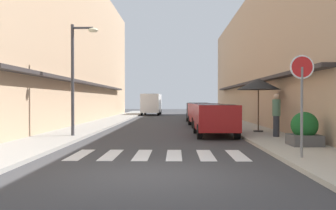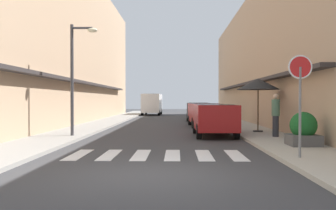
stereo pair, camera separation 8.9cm
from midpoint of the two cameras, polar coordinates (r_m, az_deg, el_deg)
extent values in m
plane|color=#38383A|center=(24.11, 0.06, -3.19)|extent=(88.51, 88.51, 0.00)
cube|color=gray|center=(24.63, -10.56, -2.98)|extent=(2.32, 56.32, 0.12)
cube|color=#ADA899|center=(24.42, 10.78, -3.01)|extent=(2.32, 56.32, 0.12)
cube|color=tan|center=(26.83, -17.90, 9.13)|extent=(5.00, 38.21, 11.17)
cube|color=#332D2D|center=(25.79, -12.09, 3.28)|extent=(0.50, 26.75, 0.16)
cube|color=tan|center=(26.35, 18.37, 7.02)|extent=(5.00, 38.21, 9.10)
cube|color=#332D2D|center=(25.55, 12.44, 3.30)|extent=(0.50, 26.75, 0.16)
cube|color=silver|center=(11.36, -13.71, -7.63)|extent=(0.45, 2.20, 0.01)
cube|color=silver|center=(11.15, -8.95, -7.77)|extent=(0.45, 2.20, 0.01)
cube|color=silver|center=(11.02, -4.04, -7.86)|extent=(0.45, 2.20, 0.01)
cube|color=silver|center=(10.97, 0.96, -7.90)|extent=(0.45, 2.20, 0.01)
cube|color=silver|center=(11.01, 5.95, -7.88)|extent=(0.45, 2.20, 0.01)
cube|color=silver|center=(11.12, 10.89, -7.80)|extent=(0.45, 2.20, 0.01)
cube|color=maroon|center=(16.77, 7.46, -1.89)|extent=(1.79, 3.97, 1.13)
cube|color=black|center=(16.56, 7.53, -0.87)|extent=(1.49, 2.23, 0.56)
cylinder|color=black|center=(18.03, 4.46, -3.50)|extent=(0.23, 0.64, 0.64)
cylinder|color=black|center=(18.20, 9.47, -3.47)|extent=(0.23, 0.64, 0.64)
cylinder|color=black|center=(15.44, 5.07, -4.22)|extent=(0.23, 0.64, 0.64)
cylinder|color=black|center=(15.64, 10.91, -4.16)|extent=(0.23, 0.64, 0.64)
cube|color=maroon|center=(22.75, 5.86, -1.19)|extent=(1.93, 4.47, 1.13)
cube|color=black|center=(22.52, 5.90, -0.44)|extent=(1.57, 2.52, 0.56)
cylinder|color=black|center=(24.14, 3.57, -2.42)|extent=(0.25, 0.65, 0.64)
cylinder|color=black|center=(24.32, 7.31, -2.40)|extent=(0.25, 0.65, 0.64)
cylinder|color=black|center=(21.25, 4.19, -2.85)|extent=(0.25, 0.65, 0.64)
cylinder|color=black|center=(21.45, 8.43, -2.83)|extent=(0.25, 0.65, 0.64)
cube|color=#4C5156|center=(29.52, 4.83, -0.75)|extent=(1.92, 4.39, 1.13)
cube|color=black|center=(29.29, 4.86, -0.16)|extent=(1.57, 2.48, 0.56)
cylinder|color=black|center=(30.96, 3.31, -1.72)|extent=(0.25, 0.65, 0.64)
cylinder|color=black|center=(30.99, 6.25, -1.72)|extent=(0.25, 0.65, 0.64)
cylinder|color=black|center=(28.11, 3.27, -1.97)|extent=(0.25, 0.65, 0.64)
cylinder|color=black|center=(28.14, 6.51, -1.97)|extent=(0.25, 0.65, 0.64)
cube|color=silver|center=(40.71, -2.46, 0.30)|extent=(2.05, 5.44, 2.03)
cube|color=black|center=(40.45, -2.49, 1.37)|extent=(1.70, 3.06, 0.56)
cylinder|color=black|center=(42.59, -3.45, -1.04)|extent=(0.23, 0.64, 0.64)
cylinder|color=black|center=(42.45, -1.05, -1.05)|extent=(0.23, 0.64, 0.64)
cylinder|color=black|center=(39.05, -3.99, -1.21)|extent=(0.23, 0.64, 0.64)
cylinder|color=black|center=(38.89, -1.37, -1.21)|extent=(0.23, 0.64, 0.64)
cylinder|color=slate|center=(10.32, 20.35, -1.09)|extent=(0.07, 0.07, 2.43)
cylinder|color=red|center=(10.35, 20.38, 5.64)|extent=(0.64, 0.03, 0.64)
torus|color=white|center=(10.35, 20.38, 5.64)|extent=(0.65, 0.05, 0.65)
cylinder|color=#38383D|center=(16.29, -14.77, 3.82)|extent=(0.14, 0.14, 4.83)
cylinder|color=#38383D|center=(16.45, -13.25, 11.76)|extent=(0.90, 0.10, 0.10)
ellipsoid|color=beige|center=(16.33, -11.69, 11.49)|extent=(0.44, 0.28, 0.20)
cylinder|color=#262626|center=(18.26, 14.14, -4.00)|extent=(0.48, 0.48, 0.06)
cylinder|color=#4C3823|center=(18.20, 14.16, -0.44)|extent=(0.06, 0.06, 2.33)
cone|color=black|center=(18.21, 14.17, 3.22)|extent=(2.10, 2.10, 0.55)
cube|color=#4C4C4C|center=(13.16, 20.77, -5.19)|extent=(1.00, 1.00, 0.37)
sphere|color=#195623|center=(13.12, 20.78, -3.00)|extent=(0.91, 0.91, 0.91)
cylinder|color=#282B33|center=(15.91, 16.79, -3.23)|extent=(0.26, 0.26, 0.88)
cylinder|color=#4C7259|center=(15.88, 16.80, -0.39)|extent=(0.34, 0.34, 0.70)
sphere|color=tan|center=(15.87, 16.80, 1.30)|extent=(0.24, 0.24, 0.24)
camera|label=1|loc=(0.04, -89.89, 0.00)|focal=38.61mm
camera|label=2|loc=(0.04, 90.11, 0.00)|focal=38.61mm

